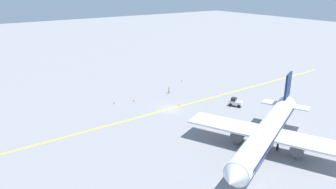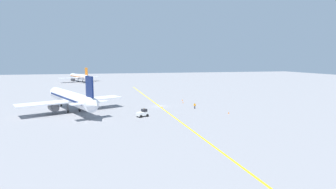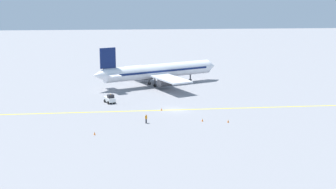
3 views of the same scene
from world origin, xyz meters
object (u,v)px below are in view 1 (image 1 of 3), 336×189
airplane_at_gate (268,131)px  ground_crew_worker (169,90)px  baggage_tug_white (235,102)px  traffic_cone_mid_apron (182,81)px  traffic_cone_near_nose (114,103)px  traffic_cone_by_wingtip (134,100)px  traffic_cone_far_edge (179,105)px

airplane_at_gate → ground_crew_worker: airplane_at_gate is taller
airplane_at_gate → ground_crew_worker: size_ratio=19.99×
baggage_tug_white → traffic_cone_mid_apron: size_ratio=6.10×
traffic_cone_mid_apron → traffic_cone_near_nose: bearing=103.0°
airplane_at_gate → baggage_tug_white: size_ratio=10.01×
traffic_cone_mid_apron → traffic_cone_by_wingtip: 20.85m
airplane_at_gate → baggage_tug_white: bearing=-32.3°
traffic_cone_mid_apron → traffic_cone_by_wingtip: (-6.81, 19.71, 0.00)m
ground_crew_worker → traffic_cone_mid_apron: (6.45, -9.07, -0.63)m
baggage_tug_white → traffic_cone_near_nose: baggage_tug_white is taller
ground_crew_worker → traffic_cone_far_edge: ground_crew_worker is taller
traffic_cone_by_wingtip → traffic_cone_far_edge: size_ratio=1.00×
traffic_cone_far_edge → traffic_cone_mid_apron: bearing=-39.0°
airplane_at_gate → traffic_cone_mid_apron: size_ratio=61.05×
traffic_cone_mid_apron → traffic_cone_far_edge: (-15.57, 12.59, 0.00)m
traffic_cone_near_nose → traffic_cone_mid_apron: (5.62, -24.39, 0.00)m
traffic_cone_by_wingtip → traffic_cone_far_edge: same height
airplane_at_gate → traffic_cone_far_edge: bearing=-1.7°
traffic_cone_near_nose → traffic_cone_by_wingtip: same height
airplane_at_gate → baggage_tug_white: (18.33, -11.58, -2.81)m
traffic_cone_mid_apron → traffic_cone_far_edge: 20.02m
baggage_tug_white → ground_crew_worker: 18.12m
ground_crew_worker → traffic_cone_by_wingtip: 10.66m
ground_crew_worker → traffic_cone_near_nose: (0.82, 15.31, -0.63)m
traffic_cone_by_wingtip → traffic_cone_far_edge: bearing=-140.9°
baggage_tug_white → traffic_cone_far_edge: size_ratio=6.10×
traffic_cone_far_edge → traffic_cone_by_wingtip: bearing=39.1°
airplane_at_gate → traffic_cone_by_wingtip: 35.29m
traffic_cone_mid_apron → traffic_cone_far_edge: bearing=141.0°
ground_crew_worker → traffic_cone_near_nose: size_ratio=3.05×
airplane_at_gate → traffic_cone_by_wingtip: size_ratio=61.05×
traffic_cone_by_wingtip → traffic_cone_mid_apron: bearing=-70.9°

